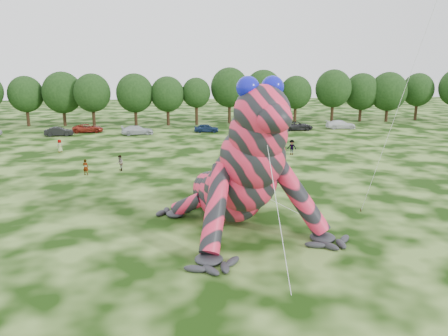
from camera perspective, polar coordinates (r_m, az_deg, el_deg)
name	(u,v)px	position (r m, az deg, el deg)	size (l,w,h in m)	color
ground	(225,252)	(26.76, 0.10, -10.94)	(240.00, 240.00, 0.00)	#16330A
inflatable_gecko	(225,148)	(31.07, 0.17, 2.61)	(17.55, 20.84, 10.42)	#E9264B
tree_4	(26,101)	(87.45, -24.41, 7.95)	(6.22, 5.60, 9.06)	black
tree_5	(63,99)	(85.37, -20.29, 8.46)	(7.16, 6.44, 9.80)	black
tree_6	(93,100)	(82.51, -16.78, 8.47)	(6.52, 5.86, 9.49)	black
tree_7	(135,100)	(81.61, -11.54, 8.71)	(6.68, 6.01, 9.48)	black
tree_8	(168,101)	(81.49, -7.37, 8.67)	(6.14, 5.53, 8.94)	black
tree_9	(196,101)	(81.93, -3.63, 8.69)	(5.27, 4.74, 8.68)	black
tree_10	(229,96)	(83.62, 0.72, 9.43)	(7.09, 6.38, 10.50)	black
tree_11	(263,97)	(84.27, 5.13, 9.27)	(7.01, 6.31, 10.07)	black
tree_12	(296,99)	(85.31, 9.33, 8.82)	(5.99, 5.39, 8.97)	black
tree_13	(333,96)	(86.85, 14.04, 9.07)	(6.83, 6.15, 10.13)	black
tree_14	(361,97)	(90.71, 17.49, 8.79)	(6.82, 6.14, 9.40)	black
tree_15	(388,97)	(91.96, 20.62, 8.68)	(7.17, 6.45, 9.63)	black
tree_16	(417,97)	(96.68, 23.93, 8.50)	(6.26, 5.63, 9.37)	black
car_1	(59,132)	(73.69, -20.76, 4.48)	(1.49, 4.28, 1.41)	black
car_2	(88,128)	(76.08, -17.34, 4.98)	(2.29, 4.97, 1.38)	maroon
car_3	(137,130)	(71.59, -11.25, 4.87)	(2.05, 5.05, 1.47)	silver
car_4	(206,128)	(72.90, -2.32, 5.24)	(1.64, 4.08, 1.39)	#142647
car_5	(258,128)	(73.59, 4.51, 5.26)	(1.41, 4.04, 1.33)	beige
car_6	(297,126)	(76.08, 9.56, 5.44)	(2.46, 5.33, 1.48)	#242426
car_7	(341,124)	(79.49, 15.01, 5.51)	(2.10, 5.17, 1.50)	white
spectator_5	(236,166)	(45.13, 1.62, 0.27)	(1.45, 0.46, 1.57)	gray
spectator_2	(292,147)	(55.11, 8.84, 2.69)	(1.22, 0.70, 1.88)	gray
spectator_0	(86,167)	(46.57, -17.62, 0.09)	(0.60, 0.39, 1.64)	gray
spectator_1	(120,163)	(47.44, -13.44, 0.62)	(0.82, 0.64, 1.68)	gray
spectator_4	(60,146)	(59.99, -20.65, 2.73)	(0.80, 0.52, 1.63)	gray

